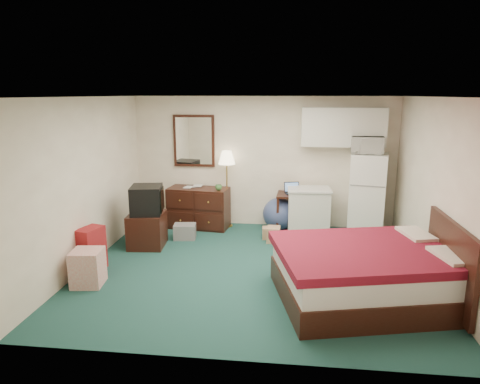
# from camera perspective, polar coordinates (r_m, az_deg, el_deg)

# --- Properties ---
(floor) EXTENTS (5.00, 4.50, 0.01)m
(floor) POSITION_cam_1_polar(r_m,az_deg,el_deg) (6.46, 1.78, -10.21)
(floor) COLOR #153331
(floor) RESTS_ON ground
(ceiling) EXTENTS (5.00, 4.50, 0.01)m
(ceiling) POSITION_cam_1_polar(r_m,az_deg,el_deg) (5.93, 1.95, 12.57)
(ceiling) COLOR beige
(ceiling) RESTS_ON walls
(walls) EXTENTS (5.01, 4.51, 2.50)m
(walls) POSITION_cam_1_polar(r_m,az_deg,el_deg) (6.07, 1.86, 0.69)
(walls) COLOR beige
(walls) RESTS_ON floor
(mirror) EXTENTS (0.80, 0.06, 1.00)m
(mirror) POSITION_cam_1_polar(r_m,az_deg,el_deg) (8.39, -6.14, 6.80)
(mirror) COLOR white
(mirror) RESTS_ON walls
(upper_cabinets) EXTENTS (1.50, 0.35, 0.70)m
(upper_cabinets) POSITION_cam_1_polar(r_m,az_deg,el_deg) (8.07, 13.58, 8.42)
(upper_cabinets) COLOR silver
(upper_cabinets) RESTS_ON walls
(headboard) EXTENTS (0.06, 1.56, 1.00)m
(headboard) POSITION_cam_1_polar(r_m,az_deg,el_deg) (5.84, 26.20, -8.36)
(headboard) COLOR black
(headboard) RESTS_ON walls
(dresser) EXTENTS (1.20, 0.65, 0.78)m
(dresser) POSITION_cam_1_polar(r_m,az_deg,el_deg) (8.30, -5.52, -2.09)
(dresser) COLOR black
(dresser) RESTS_ON floor
(floor_lamp) EXTENTS (0.40, 0.40, 1.48)m
(floor_lamp) POSITION_cam_1_polar(r_m,az_deg,el_deg) (8.25, -1.75, 0.38)
(floor_lamp) COLOR #B58F38
(floor_lamp) RESTS_ON floor
(desk) EXTENTS (0.59, 0.59, 0.71)m
(desk) POSITION_cam_1_polar(r_m,az_deg,el_deg) (8.14, 6.93, -2.68)
(desk) COLOR black
(desk) RESTS_ON floor
(exercise_ball) EXTENTS (0.77, 0.77, 0.61)m
(exercise_ball) POSITION_cam_1_polar(r_m,az_deg,el_deg) (8.18, 5.21, -2.92)
(exercise_ball) COLOR #374676
(exercise_ball) RESTS_ON floor
(kitchen_counter) EXTENTS (0.76, 0.59, 0.82)m
(kitchen_counter) POSITION_cam_1_polar(r_m,az_deg,el_deg) (8.03, 9.10, -2.58)
(kitchen_counter) COLOR silver
(kitchen_counter) RESTS_ON floor
(fridge) EXTENTS (0.73, 0.73, 1.50)m
(fridge) POSITION_cam_1_polar(r_m,az_deg,el_deg) (8.13, 16.61, -0.31)
(fridge) COLOR white
(fridge) RESTS_ON floor
(bed) EXTENTS (2.43, 2.08, 0.67)m
(bed) POSITION_cam_1_polar(r_m,az_deg,el_deg) (5.66, 16.45, -10.50)
(bed) COLOR #5A0B12
(bed) RESTS_ON floor
(tv_stand) EXTENTS (0.63, 0.67, 0.57)m
(tv_stand) POSITION_cam_1_polar(r_m,az_deg,el_deg) (7.45, -12.27, -4.95)
(tv_stand) COLOR black
(tv_stand) RESTS_ON floor
(suitcase) EXTENTS (0.35, 0.45, 0.65)m
(suitcase) POSITION_cam_1_polar(r_m,az_deg,el_deg) (6.67, -19.22, -7.21)
(suitcase) COLOR maroon
(suitcase) RESTS_ON floor
(retail_box) EXTENTS (0.44, 0.44, 0.49)m
(retail_box) POSITION_cam_1_polar(r_m,az_deg,el_deg) (6.22, -19.64, -9.48)
(retail_box) COLOR silver
(retail_box) RESTS_ON floor
(file_bin) EXTENTS (0.41, 0.33, 0.27)m
(file_bin) POSITION_cam_1_polar(r_m,az_deg,el_deg) (7.74, -7.36, -5.25)
(file_bin) COLOR slate
(file_bin) RESTS_ON floor
(cardboard_box_a) EXTENTS (0.26, 0.22, 0.20)m
(cardboard_box_a) POSITION_cam_1_polar(r_m,az_deg,el_deg) (7.72, 3.89, -5.47)
(cardboard_box_a) COLOR #8F5F40
(cardboard_box_a) RESTS_ON floor
(cardboard_box_b) EXTENTS (0.24, 0.28, 0.27)m
(cardboard_box_b) POSITION_cam_1_polar(r_m,az_deg,el_deg) (7.55, 4.48, -5.66)
(cardboard_box_b) COLOR #8F5F40
(cardboard_box_b) RESTS_ON floor
(laptop) EXTENTS (0.34, 0.30, 0.20)m
(laptop) POSITION_cam_1_polar(r_m,az_deg,el_deg) (8.05, 7.09, 0.47)
(laptop) COLOR black
(laptop) RESTS_ON desk
(crt_tv) EXTENTS (0.60, 0.63, 0.47)m
(crt_tv) POSITION_cam_1_polar(r_m,az_deg,el_deg) (7.31, -12.35, -1.02)
(crt_tv) COLOR black
(crt_tv) RESTS_ON tv_stand
(microwave) EXTENTS (0.58, 0.36, 0.38)m
(microwave) POSITION_cam_1_polar(r_m,az_deg,el_deg) (7.95, 16.59, 6.28)
(microwave) COLOR white
(microwave) RESTS_ON fridge
(book_a) EXTENTS (0.16, 0.05, 0.21)m
(book_a) POSITION_cam_1_polar(r_m,az_deg,el_deg) (8.28, -7.37, 1.34)
(book_a) COLOR #8F5F40
(book_a) RESTS_ON dresser
(book_b) EXTENTS (0.18, 0.03, 0.24)m
(book_b) POSITION_cam_1_polar(r_m,az_deg,el_deg) (8.35, -6.27, 1.56)
(book_b) COLOR #8F5F40
(book_b) RESTS_ON dresser
(mug) EXTENTS (0.14, 0.12, 0.13)m
(mug) POSITION_cam_1_polar(r_m,az_deg,el_deg) (7.99, -2.87, 0.70)
(mug) COLOR #46813E
(mug) RESTS_ON dresser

